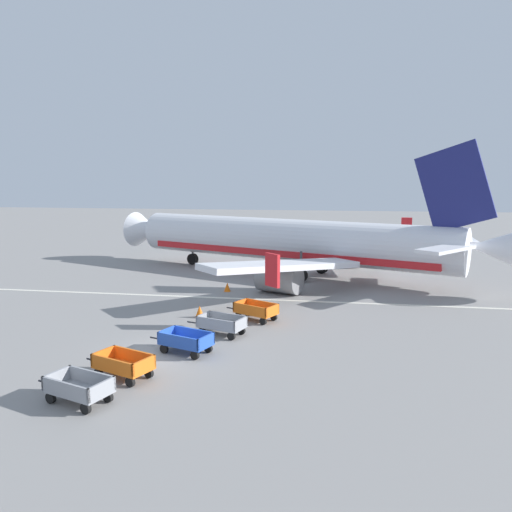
{
  "coord_description": "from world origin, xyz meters",
  "views": [
    {
      "loc": [
        8.12,
        -22.82,
        8.64
      ],
      "look_at": [
        2.2,
        13.86,
        2.8
      ],
      "focal_mm": 35.27,
      "sensor_mm": 36.0,
      "label": 1
    }
  ],
  "objects_px": {
    "baggage_cart_nearest": "(79,388)",
    "baggage_cart_second_in_row": "(123,365)",
    "baggage_cart_third_in_row": "(186,341)",
    "baggage_cart_far_end": "(256,310)",
    "traffic_cone_near_plane": "(227,287)",
    "airplane": "(297,242)",
    "baggage_cart_fourth_in_row": "(222,324)",
    "traffic_cone_mid_apron": "(200,312)"
  },
  "relations": [
    {
      "from": "baggage_cart_nearest",
      "to": "baggage_cart_second_in_row",
      "type": "height_order",
      "value": "same"
    },
    {
      "from": "baggage_cart_third_in_row",
      "to": "baggage_cart_far_end",
      "type": "bearing_deg",
      "value": 68.27
    },
    {
      "from": "baggage_cart_far_end",
      "to": "baggage_cart_second_in_row",
      "type": "bearing_deg",
      "value": -113.59
    },
    {
      "from": "baggage_cart_third_in_row",
      "to": "traffic_cone_near_plane",
      "type": "distance_m",
      "value": 13.68
    },
    {
      "from": "baggage_cart_second_in_row",
      "to": "baggage_cart_far_end",
      "type": "height_order",
      "value": "same"
    },
    {
      "from": "airplane",
      "to": "baggage_cart_third_in_row",
      "type": "height_order",
      "value": "airplane"
    },
    {
      "from": "baggage_cart_nearest",
      "to": "baggage_cart_fourth_in_row",
      "type": "height_order",
      "value": "same"
    },
    {
      "from": "airplane",
      "to": "baggage_cart_nearest",
      "type": "bearing_deg",
      "value": -103.26
    },
    {
      "from": "airplane",
      "to": "baggage_cart_fourth_in_row",
      "type": "relative_size",
      "value": 10.05
    },
    {
      "from": "baggage_cart_second_in_row",
      "to": "baggage_cart_fourth_in_row",
      "type": "distance_m",
      "value": 7.17
    },
    {
      "from": "airplane",
      "to": "traffic_cone_mid_apron",
      "type": "height_order",
      "value": "airplane"
    },
    {
      "from": "baggage_cart_nearest",
      "to": "traffic_cone_near_plane",
      "type": "xyz_separation_m",
      "value": [
        1.53,
        19.7,
        -0.26
      ]
    },
    {
      "from": "baggage_cart_far_end",
      "to": "airplane",
      "type": "bearing_deg",
      "value": 84.64
    },
    {
      "from": "baggage_cart_second_in_row",
      "to": "traffic_cone_near_plane",
      "type": "distance_m",
      "value": 17.14
    },
    {
      "from": "baggage_cart_nearest",
      "to": "baggage_cart_third_in_row",
      "type": "xyz_separation_m",
      "value": [
        2.43,
        6.05,
        0.0
      ]
    },
    {
      "from": "baggage_cart_fourth_in_row",
      "to": "traffic_cone_near_plane",
      "type": "distance_m",
      "value": 10.74
    },
    {
      "from": "traffic_cone_near_plane",
      "to": "traffic_cone_mid_apron",
      "type": "distance_m",
      "value": 7.35
    },
    {
      "from": "baggage_cart_fourth_in_row",
      "to": "baggage_cart_third_in_row",
      "type": "bearing_deg",
      "value": -109.46
    },
    {
      "from": "airplane",
      "to": "baggage_cart_fourth_in_row",
      "type": "xyz_separation_m",
      "value": [
        -2.75,
        -17.48,
        -2.45
      ]
    },
    {
      "from": "baggage_cart_fourth_in_row",
      "to": "baggage_cart_second_in_row",
      "type": "bearing_deg",
      "value": -113.45
    },
    {
      "from": "baggage_cart_third_in_row",
      "to": "baggage_cart_nearest",
      "type": "bearing_deg",
      "value": -111.9
    },
    {
      "from": "baggage_cart_nearest",
      "to": "baggage_cart_far_end",
      "type": "bearing_deg",
      "value": 68.19
    },
    {
      "from": "airplane",
      "to": "baggage_cart_far_end",
      "type": "xyz_separation_m",
      "value": [
        -1.34,
        -14.31,
        -2.45
      ]
    },
    {
      "from": "baggage_cart_second_in_row",
      "to": "baggage_cart_third_in_row",
      "type": "distance_m",
      "value": 3.89
    },
    {
      "from": "airplane",
      "to": "traffic_cone_near_plane",
      "type": "relative_size",
      "value": 53.62
    },
    {
      "from": "baggage_cart_third_in_row",
      "to": "baggage_cart_far_end",
      "type": "relative_size",
      "value": 1.03
    },
    {
      "from": "baggage_cart_fourth_in_row",
      "to": "baggage_cart_far_end",
      "type": "height_order",
      "value": "same"
    },
    {
      "from": "baggage_cart_second_in_row",
      "to": "baggage_cart_fourth_in_row",
      "type": "xyz_separation_m",
      "value": [
        2.85,
        6.57,
        0.0
      ]
    },
    {
      "from": "airplane",
      "to": "baggage_cart_far_end",
      "type": "distance_m",
      "value": 14.58
    },
    {
      "from": "airplane",
      "to": "baggage_cart_nearest",
      "type": "xyz_separation_m",
      "value": [
        -6.28,
        -26.64,
        -2.45
      ]
    },
    {
      "from": "baggage_cart_nearest",
      "to": "baggage_cart_third_in_row",
      "type": "bearing_deg",
      "value": 68.1
    },
    {
      "from": "airplane",
      "to": "traffic_cone_near_plane",
      "type": "distance_m",
      "value": 8.83
    },
    {
      "from": "traffic_cone_mid_apron",
      "to": "baggage_cart_nearest",
      "type": "bearing_deg",
      "value": -96.43
    },
    {
      "from": "baggage_cart_fourth_in_row",
      "to": "traffic_cone_mid_apron",
      "type": "relative_size",
      "value": 4.84
    },
    {
      "from": "airplane",
      "to": "traffic_cone_mid_apron",
      "type": "xyz_separation_m",
      "value": [
        -4.88,
        -14.29,
        -2.68
      ]
    },
    {
      "from": "baggage_cart_second_in_row",
      "to": "baggage_cart_third_in_row",
      "type": "xyz_separation_m",
      "value": [
        1.76,
        3.47,
        0.0
      ]
    },
    {
      "from": "baggage_cart_nearest",
      "to": "baggage_cart_second_in_row",
      "type": "bearing_deg",
      "value": 75.3
    },
    {
      "from": "baggage_cart_second_in_row",
      "to": "traffic_cone_mid_apron",
      "type": "distance_m",
      "value": 9.8
    },
    {
      "from": "baggage_cart_nearest",
      "to": "airplane",
      "type": "bearing_deg",
      "value": 76.74
    },
    {
      "from": "airplane",
      "to": "baggage_cart_far_end",
      "type": "height_order",
      "value": "airplane"
    },
    {
      "from": "traffic_cone_mid_apron",
      "to": "baggage_cart_third_in_row",
      "type": "bearing_deg",
      "value": -80.6
    },
    {
      "from": "baggage_cart_nearest",
      "to": "baggage_cart_fourth_in_row",
      "type": "xyz_separation_m",
      "value": [
        3.53,
        9.15,
        0.0
      ]
    }
  ]
}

